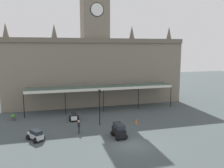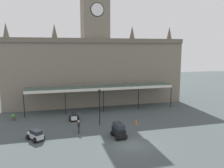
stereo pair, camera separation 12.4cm
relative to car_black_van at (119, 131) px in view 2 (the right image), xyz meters
The scene contains 10 objects.
ground_plane 2.70m from the car_black_van, 70.99° to the right, with size 140.00×140.00×0.00m, color #414A4B.
station_building 19.79m from the car_black_van, 87.44° to the left, with size 33.26×6.97×21.54m.
entrance_canopy 13.46m from the car_black_van, 86.33° to the left, with size 25.43×3.26×4.21m.
car_black_van is the anchor object (origin of this frame).
car_white_sedan 9.46m from the car_black_van, 118.44° to the left, with size 1.64×2.12×1.19m.
car_silver_estate 9.84m from the car_black_van, 169.82° to the left, with size 2.24×2.43×1.27m.
pedestrian_near_entrance 5.24m from the car_black_van, 148.72° to the left, with size 0.34×0.39×1.67m.
victorian_lamppost 5.75m from the car_black_van, 103.92° to the left, with size 0.30×0.30×5.14m.
traffic_cone 5.89m from the car_black_van, 48.22° to the left, with size 0.40×0.40×0.68m, color orange.
planter_near_kerb 17.03m from the car_black_van, 141.35° to the left, with size 0.60×0.60×0.96m.
Camera 2 is at (-8.64, -23.55, 10.72)m, focal length 37.65 mm.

